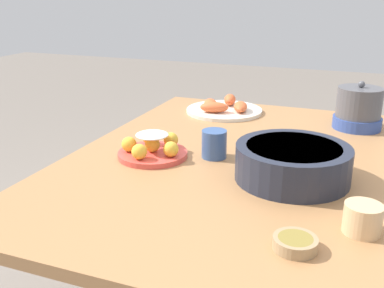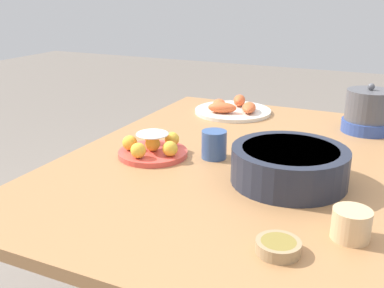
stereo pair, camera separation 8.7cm
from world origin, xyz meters
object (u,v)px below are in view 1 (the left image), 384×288
object	(u,v)px
warming_pot	(358,109)
sauce_bowl	(295,243)
seafood_platter	(224,108)
cup_far	(363,219)
serving_bowl	(293,162)
cup_near	(214,144)
dining_table	(230,184)
cake_plate	(152,148)

from	to	relation	value
warming_pot	sauce_bowl	bearing A→B (deg)	-5.25
seafood_platter	cup_far	xyz separation A→B (m)	(0.81, 0.55, 0.01)
serving_bowl	cup_near	bearing A→B (deg)	-108.77
seafood_platter	warming_pot	size ratio (longest dim) A/B	1.78
serving_bowl	cup_far	size ratio (longest dim) A/B	3.82
cup_near	cup_far	world-z (taller)	cup_near
cup_far	warming_pot	bearing A→B (deg)	-177.27
dining_table	serving_bowl	size ratio (longest dim) A/B	4.41
cup_near	cup_far	xyz separation A→B (m)	(0.31, 0.43, -0.01)
cup_far	warming_pot	xyz separation A→B (m)	(-0.78, -0.04, 0.04)
dining_table	cup_near	xyz separation A→B (m)	(0.03, -0.05, 0.13)
serving_bowl	warming_pot	distance (m)	0.57
cake_plate	seafood_platter	bearing A→B (deg)	175.00
serving_bowl	sauce_bowl	size ratio (longest dim) A/B	3.42
cake_plate	cup_far	bearing A→B (deg)	67.78
cup_far	cake_plate	bearing A→B (deg)	-112.22
dining_table	cup_near	size ratio (longest dim) A/B	15.84
cup_near	warming_pot	distance (m)	0.61
sauce_bowl	warming_pot	size ratio (longest dim) A/B	0.51
cup_far	seafood_platter	bearing A→B (deg)	-145.78
dining_table	sauce_bowl	size ratio (longest dim) A/B	15.10
cup_near	warming_pot	xyz separation A→B (m)	(-0.47, 0.39, 0.03)
sauce_bowl	cup_near	xyz separation A→B (m)	(-0.42, -0.31, 0.03)
serving_bowl	cup_far	bearing A→B (deg)	38.94
cup_near	warming_pot	world-z (taller)	warming_pot
seafood_platter	cup_near	size ratio (longest dim) A/B	3.68
dining_table	cup_far	world-z (taller)	cup_far
dining_table	sauce_bowl	xyz separation A→B (m)	(0.45, 0.26, 0.11)
sauce_bowl	seafood_platter	world-z (taller)	seafood_platter
serving_bowl	seafood_platter	size ratio (longest dim) A/B	0.97
cup_near	sauce_bowl	bearing A→B (deg)	36.12
serving_bowl	cup_near	size ratio (longest dim) A/B	3.59
seafood_platter	warming_pot	world-z (taller)	warming_pot
seafood_platter	cup_far	distance (m)	0.98
dining_table	sauce_bowl	world-z (taller)	sauce_bowl
sauce_bowl	warming_pot	bearing A→B (deg)	174.75
cup_near	dining_table	bearing A→B (deg)	118.56
sauce_bowl	cup_far	distance (m)	0.17
dining_table	cup_far	distance (m)	0.52
cake_plate	serving_bowl	world-z (taller)	serving_bowl
cup_far	sauce_bowl	bearing A→B (deg)	-46.23
dining_table	sauce_bowl	distance (m)	0.53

